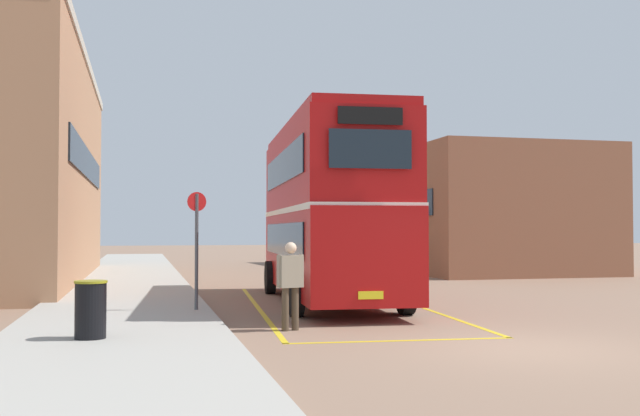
# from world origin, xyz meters

# --- Properties ---
(ground_plane) EXTENTS (135.60, 135.60, 0.00)m
(ground_plane) POSITION_xyz_m (0.00, 14.40, 0.00)
(ground_plane) COLOR #846651
(sidewalk_left) EXTENTS (4.00, 57.60, 0.14)m
(sidewalk_left) POSITION_xyz_m (-6.50, 16.80, 0.07)
(sidewalk_left) COLOR #A39E93
(sidewalk_left) RESTS_ON ground
(brick_building_left) EXTENTS (5.34, 19.90, 8.47)m
(brick_building_left) POSITION_xyz_m (-10.70, 18.25, 4.24)
(brick_building_left) COLOR #AD7A56
(brick_building_left) RESTS_ON ground
(depot_building_right) EXTENTS (8.30, 12.56, 5.62)m
(depot_building_right) POSITION_xyz_m (9.61, 21.59, 2.81)
(depot_building_right) COLOR brown
(depot_building_right) RESTS_ON ground
(double_decker_bus) EXTENTS (3.34, 9.85, 4.75)m
(double_decker_bus) POSITION_xyz_m (-1.19, 8.02, 2.51)
(double_decker_bus) COLOR black
(double_decker_bus) RESTS_ON ground
(single_deck_bus) EXTENTS (3.34, 9.75, 3.02)m
(single_deck_bus) POSITION_xyz_m (3.98, 27.56, 1.64)
(single_deck_bus) COLOR black
(single_deck_bus) RESTS_ON ground
(pedestrian_boarding) EXTENTS (0.55, 0.35, 1.71)m
(pedestrian_boarding) POSITION_xyz_m (-3.25, 2.99, 0.99)
(pedestrian_boarding) COLOR #473828
(pedestrian_boarding) RESTS_ON ground
(litter_bin) EXTENTS (0.54, 0.54, 0.96)m
(litter_bin) POSITION_xyz_m (-6.89, 1.85, 0.62)
(litter_bin) COLOR black
(litter_bin) RESTS_ON sidewalk_left
(bus_stop_sign) EXTENTS (0.44, 0.13, 2.68)m
(bus_stop_sign) POSITION_xyz_m (-4.85, 5.89, 1.75)
(bus_stop_sign) COLOR #4C4C51
(bus_stop_sign) RESTS_ON sidewalk_left
(bay_marking_yellow) EXTENTS (5.05, 12.00, 0.01)m
(bay_marking_yellow) POSITION_xyz_m (-1.26, 6.17, 0.00)
(bay_marking_yellow) COLOR gold
(bay_marking_yellow) RESTS_ON ground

